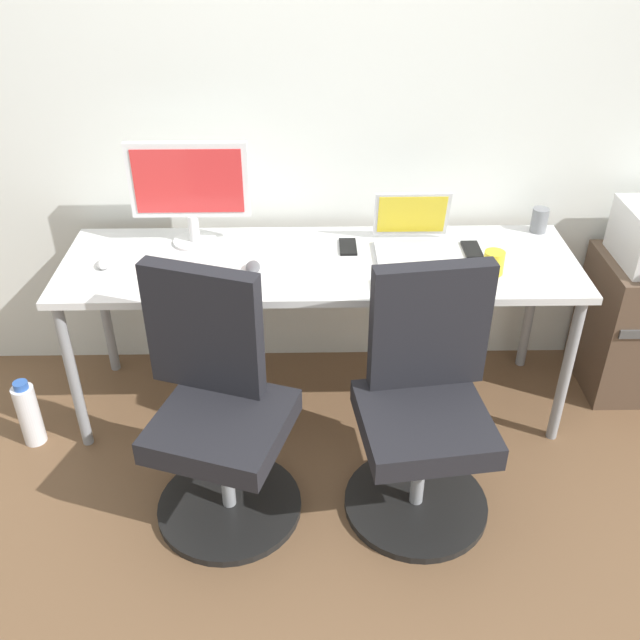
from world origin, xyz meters
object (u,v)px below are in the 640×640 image
Objects in this scene: water_bottle_on_floor at (29,414)px; desktop_monitor at (189,187)px; office_chair_left at (218,412)px; coffee_mug at (494,263)px; open_laptop at (413,237)px; office_chair_right at (424,409)px.

desktop_monitor reaches higher than water_bottle_on_floor.
water_bottle_on_floor is at bearing 158.32° from office_chair_left.
desktop_monitor is 5.22× the size of coffee_mug.
office_chair_left is 1.19m from coffee_mug.
desktop_monitor is at bearing 175.15° from open_laptop.
open_laptop is (1.59, 0.34, 0.63)m from water_bottle_on_floor.
open_laptop reaches higher than office_chair_left.
water_bottle_on_floor is 1.74m from open_laptop.
office_chair_left is at bearing -179.78° from office_chair_right.
office_chair_left is 0.94m from desktop_monitor.
office_chair_right is at bearing -11.86° from water_bottle_on_floor.
office_chair_right is 0.75m from open_laptop.
office_chair_left is 3.03× the size of water_bottle_on_floor.
water_bottle_on_floor is at bearing 168.14° from office_chair_right.
open_laptop is at bearing -4.85° from desktop_monitor.
office_chair_right is (0.73, 0.00, 0.00)m from office_chair_left.
water_bottle_on_floor is at bearing -148.90° from desktop_monitor.
coffee_mug is at bearing -35.86° from open_laptop.
office_chair_right is 1.96× the size of desktop_monitor.
open_laptop is 3.37× the size of coffee_mug.
office_chair_left is 0.73m from office_chair_right.
office_chair_right is 10.22× the size of coffee_mug.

